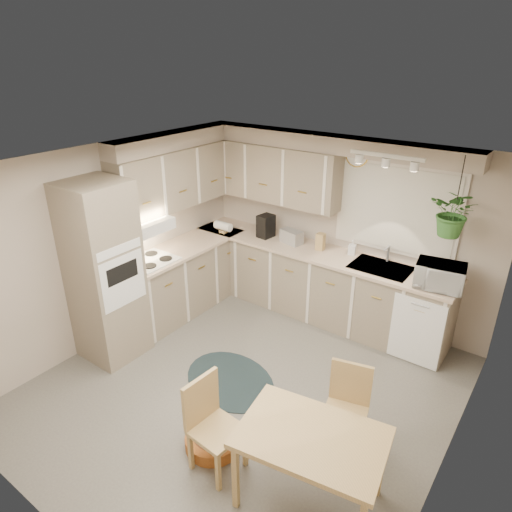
# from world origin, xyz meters

# --- Properties ---
(floor) EXTENTS (4.20, 4.20, 0.00)m
(floor) POSITION_xyz_m (0.00, 0.00, 0.00)
(floor) COLOR #646158
(floor) RESTS_ON ground
(ceiling) EXTENTS (4.20, 4.20, 0.00)m
(ceiling) POSITION_xyz_m (0.00, 0.00, 2.40)
(ceiling) COLOR white
(ceiling) RESTS_ON wall_back
(wall_back) EXTENTS (4.00, 0.04, 2.40)m
(wall_back) POSITION_xyz_m (0.00, 2.10, 1.20)
(wall_back) COLOR #AC9E8E
(wall_back) RESTS_ON floor
(wall_front) EXTENTS (4.00, 0.04, 2.40)m
(wall_front) POSITION_xyz_m (0.00, -2.10, 1.20)
(wall_front) COLOR #AC9E8E
(wall_front) RESTS_ON floor
(wall_left) EXTENTS (0.04, 4.20, 2.40)m
(wall_left) POSITION_xyz_m (-2.00, 0.00, 1.20)
(wall_left) COLOR #AC9E8E
(wall_left) RESTS_ON floor
(wall_right) EXTENTS (0.04, 4.20, 2.40)m
(wall_right) POSITION_xyz_m (2.00, 0.00, 1.20)
(wall_right) COLOR #AC9E8E
(wall_right) RESTS_ON floor
(base_cab_left) EXTENTS (0.60, 1.85, 0.90)m
(base_cab_left) POSITION_xyz_m (-1.70, 0.88, 0.45)
(base_cab_left) COLOR gray
(base_cab_left) RESTS_ON floor
(base_cab_back) EXTENTS (3.60, 0.60, 0.90)m
(base_cab_back) POSITION_xyz_m (-0.20, 1.80, 0.45)
(base_cab_back) COLOR gray
(base_cab_back) RESTS_ON floor
(counter_left) EXTENTS (0.64, 1.89, 0.04)m
(counter_left) POSITION_xyz_m (-1.69, 0.88, 0.92)
(counter_left) COLOR #CCAC95
(counter_left) RESTS_ON base_cab_left
(counter_back) EXTENTS (3.64, 0.64, 0.04)m
(counter_back) POSITION_xyz_m (-0.20, 1.79, 0.92)
(counter_back) COLOR #CCAC95
(counter_back) RESTS_ON base_cab_back
(oven_stack) EXTENTS (0.65, 0.65, 2.10)m
(oven_stack) POSITION_xyz_m (-1.68, -0.38, 1.05)
(oven_stack) COLOR gray
(oven_stack) RESTS_ON floor
(wall_oven_face) EXTENTS (0.02, 0.56, 0.58)m
(wall_oven_face) POSITION_xyz_m (-1.35, -0.38, 1.05)
(wall_oven_face) COLOR white
(wall_oven_face) RESTS_ON oven_stack
(upper_cab_left) EXTENTS (0.35, 2.00, 0.75)m
(upper_cab_left) POSITION_xyz_m (-1.82, 1.00, 1.83)
(upper_cab_left) COLOR gray
(upper_cab_left) RESTS_ON wall_left
(upper_cab_back) EXTENTS (2.00, 0.35, 0.75)m
(upper_cab_back) POSITION_xyz_m (-1.00, 1.93, 1.83)
(upper_cab_back) COLOR gray
(upper_cab_back) RESTS_ON wall_back
(soffit_left) EXTENTS (0.30, 2.00, 0.20)m
(soffit_left) POSITION_xyz_m (-1.85, 1.00, 2.30)
(soffit_left) COLOR #AC9E8E
(soffit_left) RESTS_ON wall_left
(soffit_back) EXTENTS (3.60, 0.30, 0.20)m
(soffit_back) POSITION_xyz_m (-0.20, 1.95, 2.30)
(soffit_back) COLOR #AC9E8E
(soffit_back) RESTS_ON wall_back
(cooktop) EXTENTS (0.52, 0.58, 0.02)m
(cooktop) POSITION_xyz_m (-1.68, 0.30, 0.94)
(cooktop) COLOR white
(cooktop) RESTS_ON counter_left
(range_hood) EXTENTS (0.40, 0.60, 0.14)m
(range_hood) POSITION_xyz_m (-1.70, 0.30, 1.40)
(range_hood) COLOR white
(range_hood) RESTS_ON upper_cab_left
(window_blinds) EXTENTS (1.40, 0.02, 1.00)m
(window_blinds) POSITION_xyz_m (0.70, 2.07, 1.60)
(window_blinds) COLOR beige
(window_blinds) RESTS_ON wall_back
(window_frame) EXTENTS (1.50, 0.02, 1.10)m
(window_frame) POSITION_xyz_m (0.70, 2.08, 1.60)
(window_frame) COLOR beige
(window_frame) RESTS_ON wall_back
(sink) EXTENTS (0.70, 0.48, 0.10)m
(sink) POSITION_xyz_m (0.70, 1.80, 0.90)
(sink) COLOR #A4A7AC
(sink) RESTS_ON counter_back
(dishwasher_front) EXTENTS (0.58, 0.02, 0.83)m
(dishwasher_front) POSITION_xyz_m (1.30, 1.49, 0.42)
(dishwasher_front) COLOR white
(dishwasher_front) RESTS_ON base_cab_back
(track_light_bar) EXTENTS (0.80, 0.04, 0.04)m
(track_light_bar) POSITION_xyz_m (0.70, 1.55, 2.33)
(track_light_bar) COLOR white
(track_light_bar) RESTS_ON ceiling
(wall_clock) EXTENTS (0.30, 0.03, 0.30)m
(wall_clock) POSITION_xyz_m (0.15, 2.07, 2.18)
(wall_clock) COLOR #E4B950
(wall_clock) RESTS_ON wall_back
(dining_table) EXTENTS (1.21, 0.90, 0.69)m
(dining_table) POSITION_xyz_m (1.22, -0.76, 0.35)
(dining_table) COLOR tan
(dining_table) RESTS_ON floor
(chair_left) EXTENTS (0.44, 0.44, 0.87)m
(chair_left) POSITION_xyz_m (0.43, -0.93, 0.43)
(chair_left) COLOR tan
(chair_left) RESTS_ON floor
(chair_back) EXTENTS (0.47, 0.47, 0.83)m
(chair_back) POSITION_xyz_m (1.21, -0.12, 0.42)
(chair_back) COLOR tan
(chair_back) RESTS_ON floor
(braided_rug) EXTENTS (1.31, 1.11, 0.01)m
(braided_rug) POSITION_xyz_m (-0.21, 0.01, 0.01)
(braided_rug) COLOR black
(braided_rug) RESTS_ON floor
(pet_bed) EXTENTS (0.66, 0.66, 0.12)m
(pet_bed) POSITION_xyz_m (0.24, -0.78, 0.06)
(pet_bed) COLOR #A85821
(pet_bed) RESTS_ON floor
(microwave) EXTENTS (0.55, 0.36, 0.35)m
(microwave) POSITION_xyz_m (1.40, 1.70, 1.11)
(microwave) COLOR white
(microwave) RESTS_ON counter_back
(soap_bottle) EXTENTS (0.13, 0.21, 0.09)m
(soap_bottle) POSITION_xyz_m (0.25, 1.95, 0.99)
(soap_bottle) COLOR white
(soap_bottle) RESTS_ON counter_back
(hanging_plant) EXTENTS (0.52, 0.57, 0.40)m
(hanging_plant) POSITION_xyz_m (1.43, 1.70, 1.75)
(hanging_plant) COLOR #306629
(hanging_plant) RESTS_ON ceiling
(coffee_maker) EXTENTS (0.20, 0.24, 0.32)m
(coffee_maker) POSITION_xyz_m (-0.99, 1.80, 1.10)
(coffee_maker) COLOR black
(coffee_maker) RESTS_ON counter_back
(toaster) EXTENTS (0.33, 0.23, 0.18)m
(toaster) POSITION_xyz_m (-0.58, 1.82, 1.03)
(toaster) COLOR #A4A7AC
(toaster) RESTS_ON counter_back
(knife_block) EXTENTS (0.11, 0.11, 0.22)m
(knife_block) POSITION_xyz_m (-0.16, 1.85, 1.05)
(knife_block) COLOR tan
(knife_block) RESTS_ON counter_back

